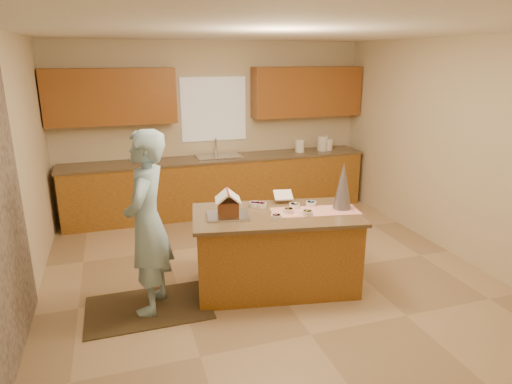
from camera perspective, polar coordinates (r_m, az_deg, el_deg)
floor at (r=5.25m, az=1.74°, el=-11.03°), size 5.50×5.50×0.00m
ceiling at (r=4.64m, az=2.06°, el=19.90°), size 5.50×5.50×0.00m
wall_back at (r=7.37m, az=-5.42°, el=8.17°), size 5.50×5.50×0.00m
wall_front at (r=2.51m, az=23.99°, el=-10.80°), size 5.50×5.50×0.00m
wall_left at (r=4.59m, az=-28.94°, el=0.82°), size 5.50×5.50×0.00m
wall_right at (r=6.07m, az=24.79°, el=4.83°), size 5.50×5.50×0.00m
window_curtain at (r=7.30m, az=-5.43°, el=10.47°), size 1.05×0.03×1.00m
back_counter_base at (r=7.28m, az=-4.70°, el=0.74°), size 4.80×0.60×0.88m
back_counter_top at (r=7.16m, az=-4.79°, el=4.28°), size 4.85×0.63×0.04m
upper_cabinet_left at (r=6.95m, az=-18.02°, el=11.50°), size 1.85×0.35×0.80m
upper_cabinet_right at (r=7.62m, az=6.50°, el=12.59°), size 1.85×0.35×0.80m
sink at (r=7.16m, az=-4.79°, el=4.20°), size 0.70×0.45×0.12m
faucet at (r=7.30m, az=-5.14°, el=5.79°), size 0.03×0.03×0.28m
island_base at (r=4.92m, az=2.55°, el=-7.67°), size 1.81×1.13×0.83m
island_top at (r=4.75m, az=2.62°, el=-2.92°), size 1.90×1.22×0.04m
table_runner at (r=4.84m, az=7.56°, el=-2.43°), size 0.98×0.50×0.01m
baking_tray at (r=4.64m, az=-3.57°, el=-3.05°), size 0.48×0.39×0.02m
cookbook at (r=5.08m, az=3.48°, el=-0.40°), size 0.23×0.20×0.09m
tinsel_tree at (r=4.89m, az=11.04°, el=0.76°), size 0.24×0.24×0.52m
rug at (r=4.82m, az=-13.55°, el=-14.16°), size 1.23×0.80×0.01m
boy at (r=4.43m, az=-13.71°, el=-3.89°), size 0.64×0.77×1.81m
canister_a at (r=7.57m, az=5.61°, el=5.91°), size 0.15×0.15×0.21m
canister_b at (r=7.74m, az=8.49°, el=6.19°), size 0.17×0.17×0.25m
canister_c at (r=7.80m, az=9.26°, el=6.02°), size 0.14×0.14×0.19m
paper_towel at (r=6.97m, az=-13.96°, el=4.63°), size 0.11×0.11×0.23m
gingerbread_house at (r=4.60m, az=-3.60°, el=-1.76°), size 0.30×0.30×0.26m
candy_bowls at (r=4.82m, az=3.68°, el=-2.10°), size 0.72×0.57×0.05m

